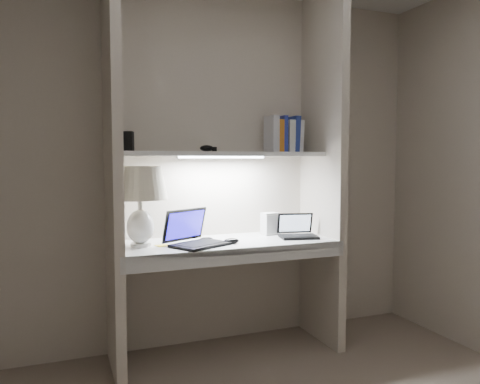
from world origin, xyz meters
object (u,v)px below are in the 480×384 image
laptop_main (194,237)px  laptop_netbook (297,232)px  speaker (270,224)px  book_row (283,135)px  table_lamp (140,193)px

laptop_main → laptop_netbook: (0.75, 0.03, -0.01)m
speaker → book_row: bearing=-1.4°
speaker → book_row: 0.65m
table_lamp → laptop_netbook: (1.08, -0.04, -0.30)m
speaker → laptop_netbook: bearing=-62.2°
laptop_main → speaker: 0.65m
table_lamp → book_row: bearing=7.7°
book_row → laptop_netbook: bearing=-84.1°
laptop_main → table_lamp: bearing=139.3°
laptop_netbook → speaker: size_ratio=1.85×
table_lamp → book_row: size_ratio=1.93×
laptop_main → book_row: bearing=-11.4°
laptop_netbook → speaker: bearing=141.4°
laptop_main → laptop_netbook: laptop_main is taller
table_lamp → laptop_main: size_ratio=1.16×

